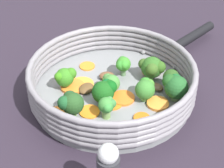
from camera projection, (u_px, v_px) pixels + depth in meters
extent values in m
plane|color=#281F2B|center=(112.00, 96.00, 0.74)|extent=(4.00, 4.00, 0.00)
cylinder|color=gray|center=(112.00, 93.00, 0.73)|extent=(0.31, 0.31, 0.01)
torus|color=gray|center=(112.00, 88.00, 0.73)|extent=(0.32, 0.32, 0.01)
torus|color=gray|center=(112.00, 83.00, 0.72)|extent=(0.32, 0.32, 0.01)
torus|color=gray|center=(112.00, 78.00, 0.71)|extent=(0.32, 0.32, 0.01)
torus|color=gray|center=(112.00, 73.00, 0.70)|extent=(0.32, 0.32, 0.01)
torus|color=gray|center=(112.00, 68.00, 0.70)|extent=(0.32, 0.32, 0.01)
cylinder|color=black|center=(188.00, 39.00, 0.86)|extent=(0.19, 0.05, 0.02)
sphere|color=gray|center=(174.00, 68.00, 0.78)|extent=(0.01, 0.01, 0.01)
sphere|color=gray|center=(143.00, 52.00, 0.83)|extent=(0.01, 0.01, 0.01)
cylinder|color=orange|center=(152.00, 72.00, 0.78)|extent=(0.05, 0.05, 0.00)
cylinder|color=orange|center=(158.00, 104.00, 0.69)|extent=(0.06, 0.06, 0.01)
cylinder|color=orange|center=(82.00, 85.00, 0.74)|extent=(0.06, 0.06, 0.01)
cylinder|color=orange|center=(142.00, 118.00, 0.66)|extent=(0.04, 0.04, 0.00)
cylinder|color=orange|center=(90.00, 112.00, 0.68)|extent=(0.05, 0.05, 0.00)
cylinder|color=orange|center=(67.00, 77.00, 0.76)|extent=(0.05, 0.05, 0.01)
cylinder|color=orange|center=(123.00, 98.00, 0.71)|extent=(0.05, 0.05, 0.00)
cylinder|color=orange|center=(73.00, 87.00, 0.73)|extent=(0.05, 0.05, 0.01)
cylinder|color=orange|center=(113.00, 104.00, 0.69)|extent=(0.04, 0.04, 0.00)
cylinder|color=orange|center=(87.00, 66.00, 0.79)|extent=(0.05, 0.05, 0.00)
cylinder|color=orange|center=(57.00, 114.00, 0.67)|extent=(0.06, 0.06, 0.00)
cylinder|color=#789455|center=(103.00, 100.00, 0.69)|extent=(0.01, 0.01, 0.01)
sphere|color=#175117|center=(103.00, 92.00, 0.68)|extent=(0.04, 0.04, 0.04)
sphere|color=#0F5420|center=(107.00, 84.00, 0.69)|extent=(0.02, 0.02, 0.02)
sphere|color=#134F15|center=(109.00, 85.00, 0.68)|extent=(0.02, 0.02, 0.02)
sphere|color=#0E5115|center=(110.00, 87.00, 0.68)|extent=(0.03, 0.03, 0.03)
cylinder|color=#6BA74E|center=(151.00, 75.00, 0.76)|extent=(0.01, 0.01, 0.01)
sphere|color=#2C5D1F|center=(152.00, 67.00, 0.74)|extent=(0.04, 0.04, 0.04)
sphere|color=#2C541A|center=(159.00, 67.00, 0.74)|extent=(0.03, 0.03, 0.03)
sphere|color=#35581F|center=(152.00, 69.00, 0.73)|extent=(0.03, 0.03, 0.03)
sphere|color=#34531F|center=(145.00, 65.00, 0.75)|extent=(0.02, 0.02, 0.02)
cylinder|color=#7CB35C|center=(74.00, 113.00, 0.66)|extent=(0.01, 0.01, 0.02)
sphere|color=#22481E|center=(73.00, 104.00, 0.65)|extent=(0.04, 0.04, 0.04)
sphere|color=#1A4E26|center=(65.00, 103.00, 0.64)|extent=(0.03, 0.03, 0.03)
sphere|color=#1E4520|center=(70.00, 97.00, 0.65)|extent=(0.02, 0.02, 0.02)
cylinder|color=#73994E|center=(106.00, 113.00, 0.66)|extent=(0.02, 0.02, 0.02)
sphere|color=#3B8136|center=(106.00, 105.00, 0.65)|extent=(0.03, 0.03, 0.03)
sphere|color=#378637|center=(107.00, 108.00, 0.64)|extent=(0.02, 0.02, 0.02)
sphere|color=#377737|center=(112.00, 103.00, 0.65)|extent=(0.02, 0.02, 0.02)
sphere|color=#3F803D|center=(110.00, 100.00, 0.65)|extent=(0.01, 0.01, 0.01)
cylinder|color=#739752|center=(65.00, 85.00, 0.73)|extent=(0.01, 0.01, 0.02)
sphere|color=#35791F|center=(65.00, 77.00, 0.72)|extent=(0.04, 0.04, 0.04)
sphere|color=#35741B|center=(71.00, 73.00, 0.72)|extent=(0.02, 0.02, 0.02)
sphere|color=#357C18|center=(59.00, 77.00, 0.71)|extent=(0.02, 0.02, 0.02)
cylinder|color=#5E8554|center=(123.00, 71.00, 0.76)|extent=(0.01, 0.01, 0.02)
sphere|color=#378228|center=(123.00, 64.00, 0.75)|extent=(0.03, 0.03, 0.03)
sphere|color=#32832A|center=(121.00, 65.00, 0.74)|extent=(0.02, 0.02, 0.02)
sphere|color=#377B31|center=(123.00, 60.00, 0.76)|extent=(0.02, 0.02, 0.02)
sphere|color=#358B2A|center=(124.00, 65.00, 0.74)|extent=(0.02, 0.02, 0.02)
cylinder|color=#87A56A|center=(175.00, 96.00, 0.70)|extent=(0.02, 0.02, 0.02)
sphere|color=#215726|center=(176.00, 87.00, 0.69)|extent=(0.04, 0.04, 0.04)
sphere|color=#185C26|center=(176.00, 80.00, 0.70)|extent=(0.02, 0.02, 0.02)
sphere|color=#1E4E1D|center=(169.00, 81.00, 0.69)|extent=(0.03, 0.03, 0.03)
cylinder|color=#67854D|center=(111.00, 90.00, 0.72)|extent=(0.01, 0.01, 0.01)
sphere|color=#428137|center=(111.00, 83.00, 0.71)|extent=(0.03, 0.03, 0.03)
sphere|color=#407935|center=(108.00, 78.00, 0.71)|extent=(0.02, 0.02, 0.02)
sphere|color=#4C822F|center=(106.00, 80.00, 0.71)|extent=(0.02, 0.02, 0.02)
cylinder|color=#7C9951|center=(170.00, 85.00, 0.73)|extent=(0.01, 0.01, 0.02)
sphere|color=#27491B|center=(171.00, 77.00, 0.72)|extent=(0.03, 0.03, 0.03)
sphere|color=#1F4322|center=(168.00, 79.00, 0.71)|extent=(0.02, 0.02, 0.02)
sphere|color=#204A1C|center=(174.00, 79.00, 0.71)|extent=(0.02, 0.02, 0.02)
cylinder|color=#7AB664|center=(144.00, 97.00, 0.70)|extent=(0.01, 0.01, 0.01)
sphere|color=#37792E|center=(145.00, 90.00, 0.69)|extent=(0.04, 0.04, 0.04)
sphere|color=#2E7825|center=(145.00, 83.00, 0.70)|extent=(0.02, 0.02, 0.02)
sphere|color=#3C7928|center=(149.00, 84.00, 0.70)|extent=(0.02, 0.02, 0.02)
ellipsoid|color=brown|center=(157.00, 87.00, 0.73)|extent=(0.02, 0.03, 0.01)
ellipsoid|color=brown|center=(86.00, 88.00, 0.72)|extent=(0.04, 0.04, 0.01)
ellipsoid|color=brown|center=(107.00, 76.00, 0.76)|extent=(0.04, 0.04, 0.01)
sphere|color=silver|center=(108.00, 154.00, 0.49)|extent=(0.03, 0.03, 0.03)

